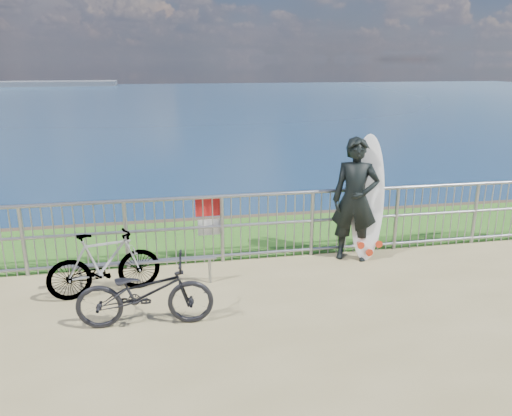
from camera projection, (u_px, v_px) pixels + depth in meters
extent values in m
plane|color=#2B651C|center=(242.00, 236.00, 9.29)|extent=(120.00, 120.00, 0.00)
cube|color=brown|center=(234.00, 324.00, 11.13)|extent=(120.00, 0.30, 5.00)
plane|color=navy|center=(167.00, 105.00, 92.89)|extent=(260.00, 260.00, 0.00)
cube|color=#565E68|center=(1.00, 84.00, 157.09)|extent=(70.00, 12.00, 1.50)
cylinder|color=gray|center=(253.00, 195.00, 7.94)|extent=(10.00, 0.06, 0.06)
cylinder|color=gray|center=(253.00, 224.00, 8.08)|extent=(10.00, 0.05, 0.05)
cylinder|color=gray|center=(253.00, 253.00, 8.23)|extent=(10.00, 0.05, 0.05)
cylinder|color=gray|center=(23.00, 242.00, 7.47)|extent=(0.06, 0.06, 1.10)
cylinder|color=gray|center=(126.00, 235.00, 7.74)|extent=(0.06, 0.06, 1.10)
cylinder|color=gray|center=(222.00, 229.00, 8.01)|extent=(0.06, 0.06, 1.10)
cylinder|color=gray|center=(312.00, 224.00, 8.28)|extent=(0.06, 0.06, 1.10)
cylinder|color=gray|center=(396.00, 219.00, 8.55)|extent=(0.06, 0.06, 1.10)
cylinder|color=gray|center=(475.00, 214.00, 8.82)|extent=(0.06, 0.06, 1.10)
cube|color=red|center=(209.00, 207.00, 7.92)|extent=(0.42, 0.02, 0.30)
cube|color=white|center=(209.00, 207.00, 7.92)|extent=(0.38, 0.01, 0.08)
cube|color=white|center=(209.00, 227.00, 8.02)|extent=(0.36, 0.02, 0.26)
imported|color=black|center=(355.00, 200.00, 8.01)|extent=(0.87, 0.74, 2.01)
ellipsoid|color=white|center=(367.00, 198.00, 8.07)|extent=(0.66, 0.62, 2.05)
cone|color=red|center=(358.00, 243.00, 8.14)|extent=(0.12, 0.22, 0.12)
cone|color=red|center=(376.00, 242.00, 8.19)|extent=(0.12, 0.22, 0.12)
cone|color=red|center=(367.00, 250.00, 8.20)|extent=(0.12, 0.22, 0.12)
imported|color=black|center=(145.00, 292.00, 6.09)|extent=(1.70, 0.68, 0.88)
imported|color=black|center=(104.00, 264.00, 6.89)|extent=(1.60, 0.76, 0.92)
cylinder|color=gray|center=(146.00, 263.00, 7.11)|extent=(2.01, 0.05, 0.05)
cylinder|color=gray|center=(81.00, 280.00, 7.00)|extent=(0.04, 0.04, 0.39)
cylinder|color=gray|center=(210.00, 270.00, 7.33)|extent=(0.04, 0.04, 0.39)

